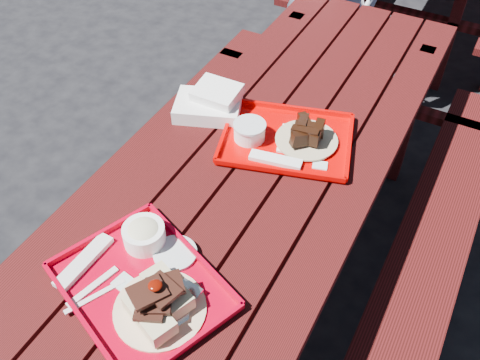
{
  "coord_description": "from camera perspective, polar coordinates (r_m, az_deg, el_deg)",
  "views": [
    {
      "loc": [
        0.53,
        -1.14,
        1.96
      ],
      "look_at": [
        0.0,
        -0.15,
        0.82
      ],
      "focal_mm": 40.0,
      "sensor_mm": 36.0,
      "label": 1
    }
  ],
  "objects": [
    {
      "name": "near_tray",
      "position": [
        1.44,
        -9.89,
        -10.2
      ],
      "size": [
        0.54,
        0.49,
        0.14
      ],
      "color": "#AF0019",
      "rests_on": "picnic_table_near"
    },
    {
      "name": "picnic_table_near",
      "position": [
        1.88,
        2.16,
        -2.67
      ],
      "size": [
        1.41,
        2.4,
        0.75
      ],
      "color": "#420C0E",
      "rests_on": "ground"
    },
    {
      "name": "ground",
      "position": [
        2.33,
        1.78,
        -11.91
      ],
      "size": [
        60.0,
        60.0,
        0.0
      ],
      "primitive_type": "plane",
      "color": "black",
      "rests_on": "ground"
    },
    {
      "name": "far_tray",
      "position": [
        1.81,
        4.75,
        4.48
      ],
      "size": [
        0.51,
        0.44,
        0.07
      ],
      "color": "#CE0000",
      "rests_on": "picnic_table_near"
    },
    {
      "name": "white_cloth",
      "position": [
        1.93,
        -3.15,
        8.21
      ],
      "size": [
        0.28,
        0.24,
        0.09
      ],
      "color": "white",
      "rests_on": "picnic_table_near"
    }
  ]
}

